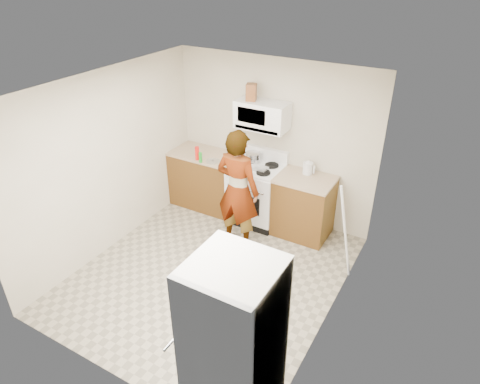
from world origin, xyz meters
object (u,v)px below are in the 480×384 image
Objects in this scene: microwave at (262,115)px; fridge at (234,345)px; person at (238,190)px; saucepan at (253,157)px; kettle at (308,168)px; gas_range at (257,193)px.

fridge is (1.34, -3.11, -0.85)m from microwave.
microwave is 0.43× the size of person.
person is 0.87m from saucepan.
microwave is at bearing -2.04° from saucepan.
fridge is 3.45m from saucepan.
person reaches higher than fridge.
kettle is at bearing 1.60° from saucepan.
fridge is at bearing -70.26° from kettle.
gas_range reaches higher than kettle.
person is 8.05× the size of saucepan.
gas_range is at bearing -44.03° from saucepan.
person is 1.10m from kettle.
saucepan is (-0.14, 0.00, -0.69)m from microwave.
person is at bearing -119.32° from kettle.
fridge is 3.20m from kettle.
gas_range is 1.22m from microwave.
person is 2.62m from fridge.
fridge is at bearing 120.70° from person.
microwave is at bearing 90.00° from gas_range.
microwave is (0.00, 0.13, 1.21)m from gas_range.
person is (0.07, -0.70, 0.40)m from gas_range.
gas_range is 0.93m from kettle.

